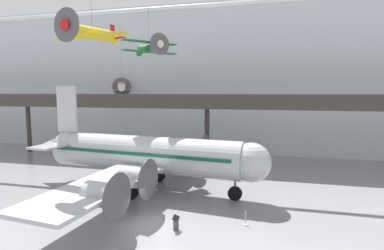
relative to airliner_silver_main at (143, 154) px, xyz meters
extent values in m
plane|color=gray|center=(4.00, -7.78, -3.64)|extent=(260.00, 260.00, 0.00)
cube|color=silver|center=(4.00, 21.33, 8.37)|extent=(140.00, 3.00, 24.03)
cube|color=#38332D|center=(4.00, 12.94, 4.46)|extent=(110.00, 3.20, 0.90)
cube|color=#38332D|center=(4.00, 11.40, 5.46)|extent=(110.00, 0.12, 1.10)
cylinder|color=#38332D|center=(-26.25, 13.90, 0.18)|extent=(0.70, 0.70, 7.65)
cylinder|color=#38332D|center=(4.00, 13.90, 0.18)|extent=(0.70, 0.70, 7.65)
cylinder|color=silver|center=(4.00, 9.22, 16.73)|extent=(120.00, 0.60, 0.60)
cylinder|color=#B7BABF|center=(0.13, -0.01, 0.04)|extent=(20.46, 5.83, 3.64)
sphere|color=#B7BABF|center=(10.89, -1.20, 0.04)|extent=(3.57, 3.57, 3.57)
cone|color=#B7BABF|center=(-10.81, 1.19, 0.32)|extent=(5.07, 3.85, 3.35)
cube|color=#0F4C33|center=(0.13, -0.01, 0.41)|extent=(19.07, 5.75, 0.33)
cube|color=#B7BABF|center=(1.74, 8.13, -0.78)|extent=(6.08, 13.34, 0.28)
cube|color=#B7BABF|center=(-0.07, -8.32, -0.78)|extent=(6.08, 13.34, 0.28)
cylinder|color=#B7BABF|center=(2.83, 5.15, -0.73)|extent=(2.52, 1.99, 1.75)
cylinder|color=#4C4C51|center=(4.11, 5.01, -0.73)|extent=(0.42, 3.30, 3.32)
cylinder|color=#B7BABF|center=(3.31, 9.52, -0.73)|extent=(2.52, 1.99, 1.75)
cylinder|color=#4C4C51|center=(4.59, 9.37, -0.73)|extent=(0.42, 3.30, 3.32)
cylinder|color=#B7BABF|center=(1.64, -5.65, -0.73)|extent=(2.52, 1.99, 1.75)
cylinder|color=#4C4C51|center=(2.92, -5.79, -0.73)|extent=(0.42, 3.30, 3.32)
cylinder|color=#B7BABF|center=(1.16, -10.01, -0.73)|extent=(2.52, 1.99, 1.75)
cylinder|color=#4C4C51|center=(2.44, -10.15, -0.73)|extent=(0.42, 3.30, 3.32)
cube|color=#B7BABF|center=(-9.36, 1.03, 4.41)|extent=(2.59, 0.48, 5.09)
cube|color=#B7BABF|center=(-9.00, 0.99, 0.77)|extent=(3.60, 9.69, 0.20)
cylinder|color=#4C4C51|center=(9.46, -1.04, -2.38)|extent=(0.20, 0.20, 1.21)
cylinder|color=black|center=(9.46, -1.04, -2.99)|extent=(1.33, 0.52, 1.30)
cylinder|color=#4C4C51|center=(0.69, 2.85, -2.38)|extent=(0.20, 0.20, 1.21)
cylinder|color=black|center=(0.69, 2.85, -2.99)|extent=(1.33, 0.52, 1.30)
cylinder|color=#4C4C51|center=(0.05, -2.93, -2.38)|extent=(0.20, 0.20, 1.21)
cylinder|color=black|center=(0.05, -2.93, -2.99)|extent=(1.33, 0.52, 1.30)
cylinder|color=silver|center=(-9.62, 14.83, 6.98)|extent=(3.61, 5.68, 1.45)
cone|color=red|center=(-10.94, 17.51, 7.12)|extent=(1.37, 1.32, 1.06)
cylinder|color=#4C4C51|center=(-11.04, 17.70, 7.13)|extent=(2.77, 1.40, 3.07)
cone|color=silver|center=(-8.39, 12.34, 6.85)|extent=(1.60, 1.86, 1.08)
cube|color=silver|center=(-9.77, 15.15, 6.63)|extent=(8.34, 5.07, 0.10)
cube|color=red|center=(-8.23, 12.03, 7.69)|extent=(0.36, 0.65, 1.42)
cube|color=red|center=(-8.23, 12.03, 6.98)|extent=(3.06, 1.98, 0.06)
cylinder|color=slate|center=(-9.62, 14.83, 11.91)|extent=(0.04, 0.04, 8.67)
cylinder|color=#1E6B33|center=(-1.85, 6.89, 11.46)|extent=(4.16, 3.78, 1.48)
cone|color=beige|center=(-0.03, 5.31, 11.73)|extent=(1.14, 1.15, 0.86)
cylinder|color=#4C4C51|center=(0.10, 5.20, 11.75)|extent=(1.65, 1.90, 2.48)
cone|color=#1E6B33|center=(-3.55, 8.36, 11.20)|extent=(1.53, 1.48, 0.95)
cube|color=#1E6B33|center=(-1.64, 6.71, 12.22)|extent=(5.40, 5.99, 0.10)
cube|color=#1E6B33|center=(-1.64, 6.71, 11.08)|extent=(5.40, 5.99, 0.10)
cube|color=beige|center=(-3.76, 8.54, 12.03)|extent=(0.46, 0.41, 1.14)
cube|color=beige|center=(-3.76, 8.54, 11.46)|extent=(2.05, 2.24, 0.06)
cylinder|color=slate|center=(-1.85, 6.89, 14.18)|extent=(0.04, 0.04, 4.50)
cylinder|color=yellow|center=(-3.26, -3.29, 11.52)|extent=(2.04, 5.28, 1.35)
cone|color=red|center=(-3.78, -5.92, 11.67)|extent=(1.10, 1.02, 0.95)
cylinder|color=#4C4C51|center=(-3.82, -6.11, 11.68)|extent=(2.71, 0.57, 2.76)
cone|color=yellow|center=(-2.78, -0.84, 11.38)|extent=(1.16, 1.57, 0.98)
cube|color=yellow|center=(-3.32, -3.60, 11.20)|extent=(7.83, 2.72, 0.10)
cube|color=red|center=(-2.72, -0.54, 12.16)|extent=(0.18, 0.62, 1.27)
cube|color=red|center=(-2.72, -0.54, 11.52)|extent=(2.83, 1.15, 0.06)
cylinder|color=slate|center=(-3.26, -3.29, 14.24)|extent=(0.04, 0.04, 4.38)
cylinder|color=#B2B5BA|center=(10.74, -6.06, -3.62)|extent=(0.36, 0.36, 0.04)
cylinder|color=#B2B5BA|center=(10.74, -6.06, -3.13)|extent=(0.07, 0.07, 0.95)
sphere|color=#B2B5BA|center=(10.74, -6.06, -2.61)|extent=(0.10, 0.10, 0.10)
cube|color=#4C4C51|center=(5.89, -8.04, -3.29)|extent=(0.35, 0.42, 0.70)
cube|color=#232326|center=(5.89, -8.04, -2.76)|extent=(0.45, 0.68, 0.73)
camera|label=1|loc=(11.87, -27.88, 6.30)|focal=28.00mm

